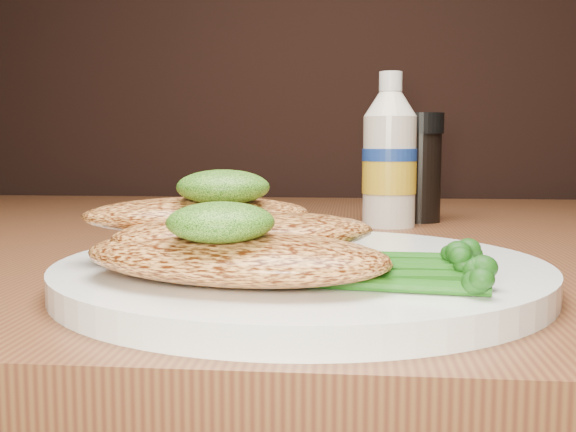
# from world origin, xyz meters

# --- Properties ---
(plate) EXTENTS (0.29, 0.29, 0.02)m
(plate) POSITION_xyz_m (-0.02, 0.80, 0.76)
(plate) COLOR white
(plate) RESTS_ON dining_table
(chicken_front) EXTENTS (0.18, 0.12, 0.03)m
(chicken_front) POSITION_xyz_m (-0.05, 0.74, 0.78)
(chicken_front) COLOR #DA8E45
(chicken_front) RESTS_ON plate
(chicken_mid) EXTENTS (0.16, 0.13, 0.02)m
(chicken_mid) POSITION_xyz_m (-0.05, 0.77, 0.79)
(chicken_mid) COLOR #DA8E45
(chicken_mid) RESTS_ON plate
(chicken_back) EXTENTS (0.15, 0.11, 0.02)m
(chicken_back) POSITION_xyz_m (-0.08, 0.80, 0.79)
(chicken_back) COLOR #DA8E45
(chicken_back) RESTS_ON plate
(pesto_front) EXTENTS (0.06, 0.06, 0.02)m
(pesto_front) POSITION_xyz_m (-0.05, 0.72, 0.80)
(pesto_front) COLOR #0E3307
(pesto_front) RESTS_ON chicken_front
(pesto_back) EXTENTS (0.06, 0.05, 0.02)m
(pesto_back) POSITION_xyz_m (-0.06, 0.79, 0.81)
(pesto_back) COLOR #0E3307
(pesto_back) RESTS_ON chicken_back
(broccolini_bundle) EXTENTS (0.15, 0.12, 0.02)m
(broccolini_bundle) POSITION_xyz_m (0.02, 0.75, 0.78)
(broccolini_bundle) COLOR #1B5412
(broccolini_bundle) RESTS_ON plate
(mayo_bottle) EXTENTS (0.07, 0.07, 0.15)m
(mayo_bottle) POSITION_xyz_m (0.05, 1.10, 0.83)
(mayo_bottle) COLOR beige
(mayo_bottle) RESTS_ON dining_table
(pepper_grinder) EXTENTS (0.06, 0.06, 0.12)m
(pepper_grinder) POSITION_xyz_m (0.08, 1.14, 0.81)
(pepper_grinder) COLOR black
(pepper_grinder) RESTS_ON dining_table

